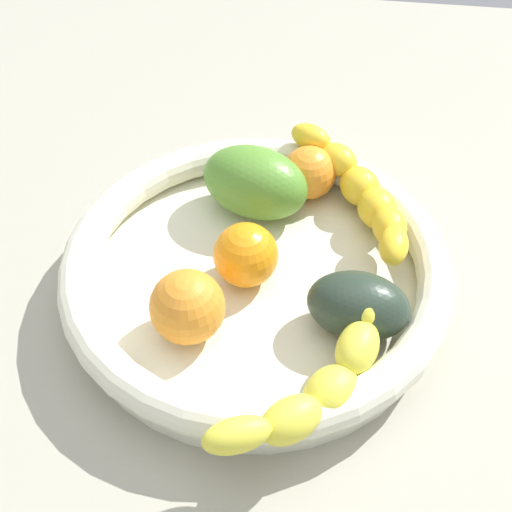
# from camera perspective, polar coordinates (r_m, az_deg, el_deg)

# --- Properties ---
(kitchen_counter) EXTENTS (1.20, 1.20, 0.03)m
(kitchen_counter) POSITION_cam_1_polar(r_m,az_deg,el_deg) (0.71, -0.00, -3.79)
(kitchen_counter) COLOR #A19E8C
(kitchen_counter) RESTS_ON ground
(fruit_bowl) EXTENTS (0.36, 0.36, 0.06)m
(fruit_bowl) POSITION_cam_1_polar(r_m,az_deg,el_deg) (0.68, -0.00, -1.41)
(fruit_bowl) COLOR beige
(fruit_bowl) RESTS_ON kitchen_counter
(banana_draped_left) EXTENTS (0.13, 0.19, 0.05)m
(banana_draped_left) POSITION_cam_1_polar(r_m,az_deg,el_deg) (0.73, 8.29, 4.88)
(banana_draped_left) COLOR yellow
(banana_draped_left) RESTS_ON fruit_bowl
(banana_draped_right) EXTENTS (0.14, 0.19, 0.05)m
(banana_draped_right) POSITION_cam_1_polar(r_m,az_deg,el_deg) (0.58, 5.21, -9.66)
(banana_draped_right) COLOR yellow
(banana_draped_right) RESTS_ON fruit_bowl
(orange_front) EXTENTS (0.06, 0.06, 0.06)m
(orange_front) POSITION_cam_1_polar(r_m,az_deg,el_deg) (0.75, 4.18, 6.52)
(orange_front) COLOR orange
(orange_front) RESTS_ON fruit_bowl
(orange_mid_left) EXTENTS (0.07, 0.07, 0.07)m
(orange_mid_left) POSITION_cam_1_polar(r_m,az_deg,el_deg) (0.62, -5.38, -3.97)
(orange_mid_left) COLOR orange
(orange_mid_left) RESTS_ON fruit_bowl
(orange_mid_right) EXTENTS (0.06, 0.06, 0.06)m
(orange_mid_right) POSITION_cam_1_polar(r_m,az_deg,el_deg) (0.66, -0.82, 0.02)
(orange_mid_right) COLOR orange
(orange_mid_right) RESTS_ON fruit_bowl
(mango_green) EXTENTS (0.13, 0.10, 0.07)m
(mango_green) POSITION_cam_1_polar(r_m,az_deg,el_deg) (0.73, -0.07, 5.76)
(mango_green) COLOR #558E2F
(mango_green) RESTS_ON fruit_bowl
(avocado_dark) EXTENTS (0.10, 0.07, 0.06)m
(avocado_dark) POSITION_cam_1_polar(r_m,az_deg,el_deg) (0.63, 7.98, -3.85)
(avocado_dark) COLOR #27372A
(avocado_dark) RESTS_ON fruit_bowl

